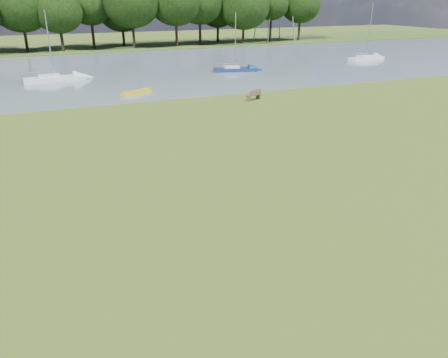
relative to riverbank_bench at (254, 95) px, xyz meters
name	(u,v)px	position (x,y,z in m)	size (l,w,h in m)	color
ground	(212,197)	(-11.71, -18.63, -0.51)	(220.00, 220.00, 0.00)	olive
river	(94,72)	(-11.71, 23.37, -0.51)	(220.00, 40.00, 0.10)	slate
far_bank	(71,49)	(-11.71, 53.37, -0.51)	(220.00, 20.00, 0.40)	#4C6626
riverbank_bench	(254,95)	(0.00, 0.00, 0.00)	(1.72, 1.11, 1.02)	brown
kayak	(136,92)	(-9.72, 7.05, -0.30)	(3.34, 0.78, 0.33)	yellow
tree_line	(10,11)	(-21.12, 49.37, 6.36)	(124.98, 9.57, 11.58)	black
sailboat_3	(366,57)	(28.64, 18.35, -0.02)	(6.31, 2.44, 8.37)	white
sailboat_4	(53,77)	(-16.91, 17.83, 0.02)	(6.73, 2.24, 7.73)	white
sailboat_5	(235,68)	(5.39, 16.30, -0.05)	(5.80, 2.86, 7.23)	navy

